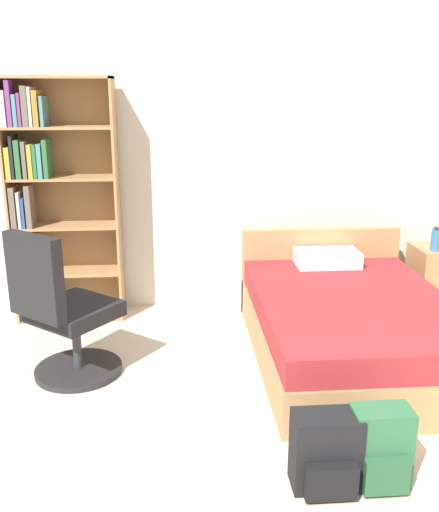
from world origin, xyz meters
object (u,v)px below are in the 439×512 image
Objects in this scene: bed at (348,322)px; nightstand at (436,279)px; bookshelf at (50,199)px; backpack_black at (326,453)px; backpack_green at (380,449)px; office_chair at (63,316)px; water_bottle at (436,240)px.

nightstand is (1.00, 0.79, 0.03)m from bed.
backpack_black is at bearing -53.44° from bookshelf.
bookshelf is at bearing 130.74° from backpack_green.
backpack_black is at bearing -125.07° from nightstand.
water_bottle is at bearing 17.23° from office_chair.
bookshelf is 4.87× the size of backpack_green.
backpack_green is at bearing -100.36° from bed.
office_chair is 3.10m from nightstand.
backpack_black is at bearing -39.78° from office_chair.
office_chair is 5.14× the size of water_bottle.
office_chair reaches higher than water_bottle.
water_bottle is at bearing -3.59° from bookshelf.
bookshelf is 3.08m from backpack_green.
backpack_green is (1.69, -1.18, -0.25)m from office_chair.
office_chair is at bearing -161.49° from nightstand.
office_chair is 2.07m from backpack_green.
bookshelf is 1.24m from office_chair.
backpack_black is at bearing -178.87° from backpack_green.
bookshelf is at bearing 176.41° from water_bottle.
bookshelf is 1.01× the size of bed.
backpack_green is at bearing 1.13° from backpack_black.
water_bottle reaches higher than nightstand.
nightstand is 2.65m from backpack_black.
office_chair reaches higher than backpack_black.
nightstand is (3.20, -0.09, -0.72)m from bookshelf.
office_chair is 1.86m from backpack_black.
bed is 1.40m from backpack_green.
bed is 1.21m from water_bottle.
office_chair reaches higher than nightstand.
backpack_green is (0.27, 0.01, 0.01)m from backpack_black.
bookshelf is 3.13m from water_bottle.
bed is 9.61× the size of water_bottle.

